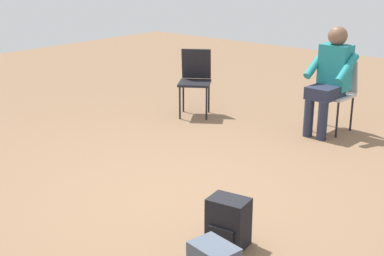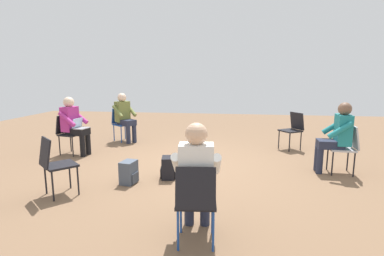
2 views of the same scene
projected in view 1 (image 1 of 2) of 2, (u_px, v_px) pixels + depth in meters
The scene contains 5 objects.
ground_plane at pixel (174, 202), 4.51m from camera, with size 15.58×15.58×0.00m, color brown.
chair_south at pixel (336, 89), 6.27m from camera, with size 0.42×0.46×0.85m.
chair_southeast at pixel (195, 77), 6.90m from camera, with size 0.57×0.58×0.85m.
person_in_teal at pixel (331, 75), 6.10m from camera, with size 0.51×0.53×1.24m.
backpack_near_laptop_user at pixel (228, 225), 3.80m from camera, with size 0.31×0.28×0.36m.
Camera 1 is at (-2.79, 3.01, 1.97)m, focal length 50.00 mm.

